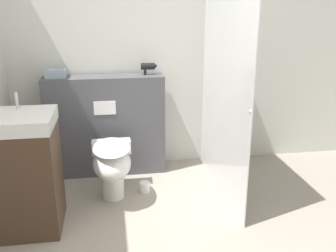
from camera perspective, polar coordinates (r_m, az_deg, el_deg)
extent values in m
cube|color=silver|center=(4.10, -4.62, 10.83)|extent=(8.00, 0.06, 2.50)
cube|color=#4C4C51|center=(4.04, -9.43, 0.06)|extent=(1.23, 0.28, 1.06)
cube|color=white|center=(3.83, -9.61, 2.72)|extent=(0.22, 0.01, 0.14)
cube|color=silver|center=(3.52, 8.47, 5.95)|extent=(0.01, 1.48, 2.07)
sphere|color=#B2B2B7|center=(2.89, 12.54, 2.16)|extent=(0.04, 0.04, 0.04)
cylinder|color=white|center=(3.61, -8.39, -8.05)|extent=(0.21, 0.21, 0.37)
ellipsoid|color=white|center=(3.44, -8.53, -5.56)|extent=(0.34, 0.54, 0.28)
ellipsoid|color=white|center=(3.38, -8.64, -3.24)|extent=(0.34, 0.53, 0.02)
cube|color=white|center=(3.71, -8.62, -3.13)|extent=(0.38, 0.14, 0.13)
cube|color=#473323|center=(3.24, -21.32, -7.55)|extent=(0.57, 0.52, 0.86)
cube|color=white|center=(3.07, -22.35, 0.68)|extent=(0.58, 0.53, 0.11)
cylinder|color=silver|center=(3.17, -22.06, 3.58)|extent=(0.02, 0.02, 0.14)
cylinder|color=black|center=(3.94, -3.10, 9.08)|extent=(0.14, 0.07, 0.07)
cone|color=black|center=(3.95, -1.84, 9.12)|extent=(0.03, 0.06, 0.06)
cylinder|color=black|center=(3.95, -3.51, 8.39)|extent=(0.03, 0.03, 0.08)
cube|color=#8C9EAD|center=(3.95, -16.73, 7.67)|extent=(0.20, 0.16, 0.08)
cylinder|color=white|center=(3.74, -3.55, -9.24)|extent=(0.10, 0.10, 0.10)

